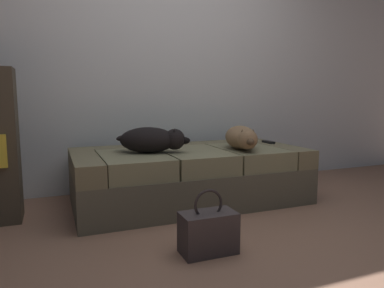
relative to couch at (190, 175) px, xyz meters
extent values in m
plane|color=#90654F|center=(0.00, -1.12, -0.23)|extent=(10.00, 10.00, 0.00)
cube|color=silver|center=(0.00, 0.64, 1.17)|extent=(6.40, 0.10, 2.80)
cube|color=brown|center=(0.00, 0.00, -0.08)|extent=(1.92, 0.95, 0.30)
cube|color=#71684B|center=(-0.86, 0.00, 0.15)|extent=(0.20, 0.95, 0.16)
cube|color=#71684B|center=(0.86, 0.00, 0.15)|extent=(0.20, 0.95, 0.16)
cube|color=#71684B|center=(0.00, 0.38, 0.15)|extent=(1.52, 0.20, 0.16)
cube|color=#7B7656|center=(-0.51, -0.10, 0.15)|extent=(0.49, 0.74, 0.16)
cube|color=#7B7656|center=(0.00, -0.10, 0.15)|extent=(0.49, 0.74, 0.16)
cube|color=#7B7656|center=(0.51, -0.10, 0.15)|extent=(0.49, 0.74, 0.16)
ellipsoid|color=black|center=(-0.38, -0.06, 0.33)|extent=(0.51, 0.40, 0.20)
sphere|color=black|center=(-0.18, -0.14, 0.34)|extent=(0.17, 0.17, 0.17)
ellipsoid|color=black|center=(-0.11, -0.16, 0.33)|extent=(0.11, 0.09, 0.06)
cone|color=black|center=(-0.17, -0.09, 0.40)|extent=(0.04, 0.04, 0.05)
cone|color=black|center=(-0.20, -0.18, 0.40)|extent=(0.04, 0.04, 0.05)
ellipsoid|color=black|center=(-0.55, 0.07, 0.34)|extent=(0.17, 0.15, 0.05)
ellipsoid|color=#886747|center=(0.41, -0.14, 0.33)|extent=(0.34, 0.48, 0.20)
sphere|color=#886747|center=(0.36, -0.34, 0.33)|extent=(0.16, 0.16, 0.16)
ellipsoid|color=brown|center=(0.34, -0.41, 0.32)|extent=(0.08, 0.11, 0.06)
cone|color=brown|center=(0.40, -0.35, 0.39)|extent=(0.04, 0.04, 0.05)
cone|color=brown|center=(0.32, -0.33, 0.39)|extent=(0.04, 0.04, 0.05)
ellipsoid|color=#886747|center=(0.50, 0.04, 0.34)|extent=(0.15, 0.15, 0.05)
cube|color=black|center=(0.84, 0.08, 0.24)|extent=(0.05, 0.15, 0.02)
cube|color=#3A3232|center=(-0.28, -1.00, -0.11)|extent=(0.32, 0.18, 0.24)
torus|color=#282323|center=(-0.28, -1.00, 0.06)|extent=(0.18, 0.02, 0.18)
cube|color=gold|center=(-1.41, -0.10, 0.31)|extent=(0.06, 0.02, 0.23)
camera|label=1|loc=(-1.09, -2.78, 0.67)|focal=33.19mm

